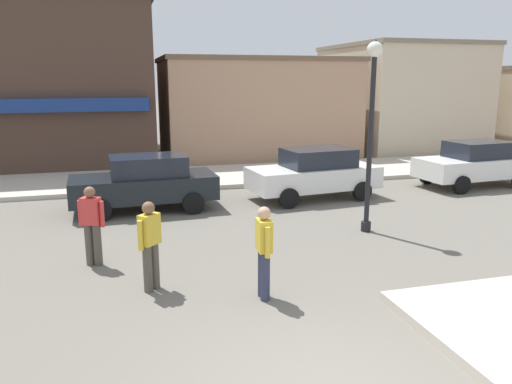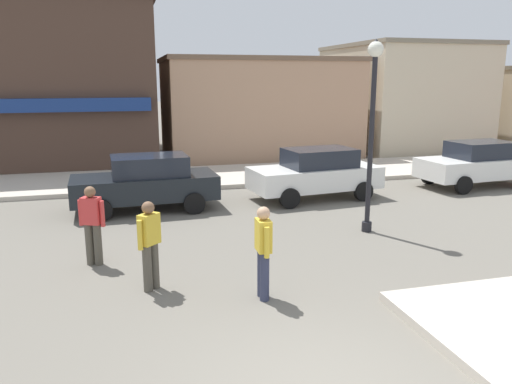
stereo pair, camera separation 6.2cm
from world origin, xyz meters
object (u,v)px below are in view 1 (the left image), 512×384
at_px(pedestrian_kerb_side, 264,250).
at_px(pedestrian_crossing_near, 92,223).
at_px(pedestrian_crossing_far, 150,243).
at_px(parked_car_second, 315,173).
at_px(parked_car_third, 475,163).
at_px(parked_car_nearest, 145,182).
at_px(lamp_post, 372,109).

bearing_deg(pedestrian_kerb_side, pedestrian_crossing_near, 139.91).
bearing_deg(pedestrian_crossing_far, pedestrian_crossing_near, 123.84).
bearing_deg(parked_car_second, parked_car_third, 2.30).
height_order(parked_car_third, pedestrian_crossing_near, pedestrian_crossing_near).
height_order(parked_car_third, pedestrian_kerb_side, pedestrian_kerb_side).
distance_m(parked_car_nearest, pedestrian_crossing_near, 4.31).
bearing_deg(parked_car_second, lamp_post, -90.98).
xyz_separation_m(parked_car_second, pedestrian_crossing_near, (-6.40, -4.20, 0.06)).
distance_m(parked_car_nearest, pedestrian_crossing_far, 5.67).
relative_size(parked_car_third, pedestrian_crossing_near, 2.56).
xyz_separation_m(parked_car_nearest, pedestrian_kerb_side, (1.60, -6.52, 0.06)).
relative_size(parked_car_third, pedestrian_crossing_far, 2.56).
height_order(parked_car_nearest, parked_car_second, same).
xyz_separation_m(parked_car_nearest, pedestrian_crossing_far, (-0.21, -5.67, 0.06)).
height_order(lamp_post, pedestrian_kerb_side, lamp_post).
height_order(parked_car_second, pedestrian_kerb_side, pedestrian_kerb_side).
bearing_deg(parked_car_second, pedestrian_crossing_far, -133.07).
relative_size(lamp_post, pedestrian_kerb_side, 2.82).
distance_m(parked_car_second, pedestrian_crossing_far, 7.86).
bearing_deg(pedestrian_crossing_near, pedestrian_kerb_side, -40.09).
relative_size(parked_car_second, pedestrian_kerb_side, 2.59).
height_order(parked_car_nearest, pedestrian_kerb_side, pedestrian_kerb_side).
height_order(parked_car_nearest, pedestrian_crossing_near, pedestrian_crossing_near).
relative_size(pedestrian_crossing_far, pedestrian_kerb_side, 1.00).
distance_m(lamp_post, pedestrian_crossing_far, 6.10).
height_order(pedestrian_crossing_near, pedestrian_kerb_side, same).
relative_size(parked_car_second, parked_car_third, 1.01).
distance_m(parked_car_second, pedestrian_kerb_side, 7.49).
relative_size(lamp_post, parked_car_nearest, 1.11).
bearing_deg(parked_car_third, parked_car_nearest, -178.38).
distance_m(pedestrian_crossing_near, pedestrian_kerb_side, 3.72).
height_order(lamp_post, parked_car_second, lamp_post).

